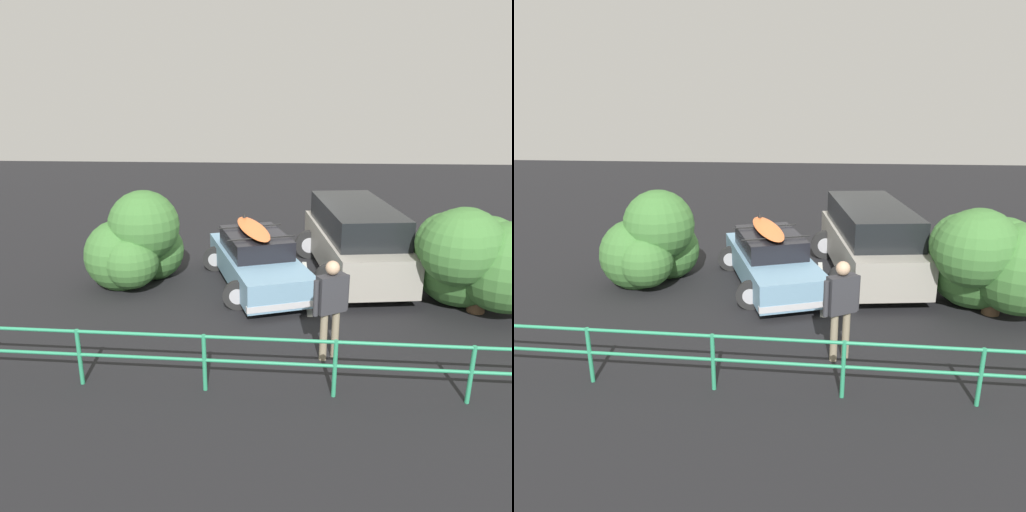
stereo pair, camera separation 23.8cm
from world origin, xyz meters
The scene contains 8 objects.
ground_plane centered at (0.00, 0.00, -0.01)m, with size 44.00×44.00×0.02m, color black.
parking_stripe centered at (-0.80, 0.60, 0.00)m, with size 3.65×0.12×0.00m, color silver.
sedan_car centered at (0.44, 0.56, 0.62)m, with size 3.03×4.52×1.57m.
suv_car centered at (-2.03, -0.30, 0.97)m, with size 2.98×5.18×1.88m.
person_bystander centered at (-1.05, 4.13, 1.11)m, with size 0.64×0.44×1.86m.
railing_fence centered at (-0.01, 5.30, 0.67)m, with size 10.31×0.38×0.98m.
bush_near_left centered at (3.43, 0.68, 0.94)m, with size 2.32×2.51×2.45m.
bush_near_right centered at (-4.36, 1.91, 1.24)m, with size 2.97×2.81×2.41m.
Camera 2 is at (-0.45, 12.17, 4.57)m, focal length 35.00 mm.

